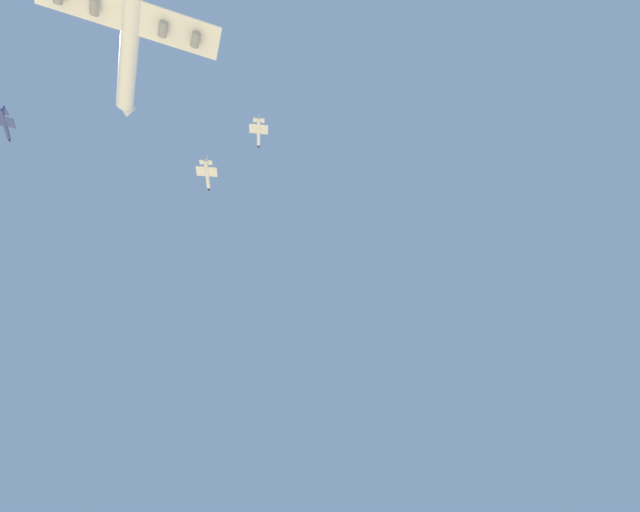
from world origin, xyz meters
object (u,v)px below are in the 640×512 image
(chase_jet_lead, at_px, (259,132))
(chase_jet_left_wing, at_px, (207,174))
(carrier_jet, at_px, (131,17))
(chase_jet_trailing, at_px, (5,125))

(chase_jet_lead, distance_m, chase_jet_left_wing, 33.65)
(chase_jet_lead, bearing_deg, chase_jet_left_wing, 80.50)
(carrier_jet, bearing_deg, chase_jet_trailing, 38.02)
(chase_jet_lead, bearing_deg, carrier_jet, 136.41)
(carrier_jet, xyz_separation_m, chase_jet_lead, (24.49, -57.21, 7.27))
(chase_jet_lead, relative_size, chase_jet_left_wing, 1.00)
(chase_jet_trailing, bearing_deg, carrier_jet, -136.40)
(chase_jet_left_wing, height_order, chase_jet_trailing, chase_jet_trailing)
(carrier_jet, xyz_separation_m, chase_jet_trailing, (65.06, 34.87, -2.37))
(carrier_jet, distance_m, chase_jet_trailing, 73.86)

